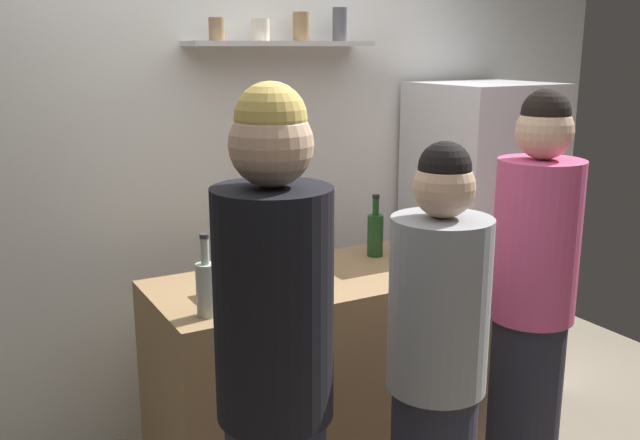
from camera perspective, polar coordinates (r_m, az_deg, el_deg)
The scene contains 12 objects.
back_wall_assembly at distance 3.60m, azimuth -7.21°, elevation 4.16°, with size 4.80×0.32×2.60m.
refrigerator at distance 4.04m, azimuth 12.54°, elevation -1.51°, with size 0.64×0.67×1.71m.
counter at distance 3.27m, azimuth 0.00°, elevation -12.26°, with size 1.47×0.66×0.93m, color #9E7A51.
baking_pan at distance 2.85m, azimuth -5.73°, elevation -5.64°, with size 0.34×0.24×0.05m, color gray.
utensil_holder at distance 3.23m, azimuth 12.23°, elevation -2.79°, with size 0.11×0.11×0.23m.
wine_bottle_green_glass at distance 3.36m, azimuth 4.47°, elevation -1.07°, with size 0.08×0.08×0.30m.
wine_bottle_pale_glass at distance 2.64m, azimuth -9.14°, elevation -5.30°, with size 0.08×0.08×0.31m.
wine_bottle_dark_glass at distance 3.03m, azimuth 0.03°, elevation -2.64°, with size 0.08×0.08×0.31m.
water_bottle_plastic at distance 3.17m, azimuth -4.31°, elevation -1.93°, with size 0.09×0.09×0.25m.
person_grey_hoodie at distance 2.53m, azimuth 9.31°, elevation -12.39°, with size 0.34×0.34×1.61m.
person_blonde at distance 2.13m, azimuth -3.63°, elevation -13.93°, with size 0.34×0.34×1.81m.
person_pink_top at distance 3.03m, azimuth 16.64°, elevation -6.64°, with size 0.34×0.34×1.75m.
Camera 1 is at (-1.31, -2.05, 1.90)m, focal length 39.77 mm.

